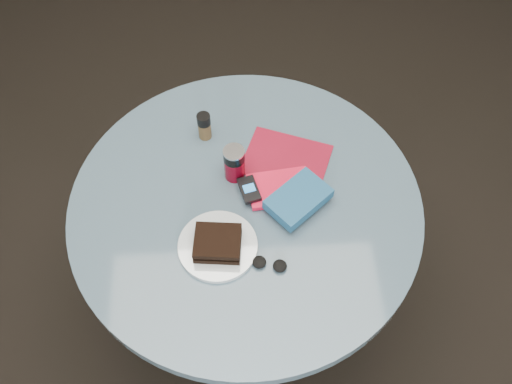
{
  "coord_description": "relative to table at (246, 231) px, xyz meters",
  "views": [
    {
      "loc": [
        -0.02,
        -0.86,
        2.11
      ],
      "look_at": [
        0.03,
        0.0,
        0.8
      ],
      "focal_mm": 40.0,
      "sensor_mm": 36.0,
      "label": 1
    }
  ],
  "objects": [
    {
      "name": "sandwich",
      "position": [
        -0.08,
        -0.15,
        0.2
      ],
      "size": [
        0.13,
        0.12,
        0.04
      ],
      "color": "black",
      "rests_on": "plate"
    },
    {
      "name": "soda_can",
      "position": [
        -0.03,
        0.1,
        0.22
      ],
      "size": [
        0.07,
        0.07,
        0.11
      ],
      "color": "maroon",
      "rests_on": "table"
    },
    {
      "name": "pepper_grinder",
      "position": [
        -0.11,
        0.25,
        0.21
      ],
      "size": [
        0.05,
        0.05,
        0.09
      ],
      "color": "#4D3B21",
      "rests_on": "table"
    },
    {
      "name": "red_book",
      "position": [
        0.1,
        0.03,
        0.18
      ],
      "size": [
        0.19,
        0.14,
        0.01
      ],
      "primitive_type": "cube",
      "rotation": [
        0.0,
        0.0,
        0.11
      ],
      "color": "red",
      "rests_on": "magazine"
    },
    {
      "name": "headphones",
      "position": [
        0.05,
        -0.2,
        0.17
      ],
      "size": [
        0.1,
        0.06,
        0.02
      ],
      "color": "black",
      "rests_on": "table"
    },
    {
      "name": "table",
      "position": [
        0.0,
        0.0,
        0.0
      ],
      "size": [
        1.0,
        1.0,
        0.75
      ],
      "color": "black",
      "rests_on": "ground"
    },
    {
      "name": "novel",
      "position": [
        0.15,
        -0.02,
        0.2
      ],
      "size": [
        0.2,
        0.19,
        0.03
      ],
      "primitive_type": "cube",
      "rotation": [
        0.0,
        0.0,
        0.69
      ],
      "color": "navy",
      "rests_on": "red_book"
    },
    {
      "name": "ground",
      "position": [
        0.0,
        0.0,
        -0.59
      ],
      "size": [
        4.0,
        4.0,
        0.0
      ],
      "primitive_type": "plane",
      "color": "black",
      "rests_on": "ground"
    },
    {
      "name": "mp3_player",
      "position": [
        0.01,
        0.02,
        0.19
      ],
      "size": [
        0.07,
        0.09,
        0.02
      ],
      "color": "black",
      "rests_on": "red_book"
    },
    {
      "name": "magazine",
      "position": [
        0.13,
        0.14,
        0.17
      ],
      "size": [
        0.29,
        0.26,
        0.0
      ],
      "primitive_type": "cube",
      "rotation": [
        0.0,
        0.0,
        -0.38
      ],
      "color": "maroon",
      "rests_on": "table"
    },
    {
      "name": "plate",
      "position": [
        -0.08,
        -0.14,
        0.17
      ],
      "size": [
        0.28,
        0.28,
        0.01
      ],
      "primitive_type": "cylinder",
      "rotation": [
        0.0,
        0.0,
        -0.36
      ],
      "color": "silver",
      "rests_on": "table"
    }
  ]
}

